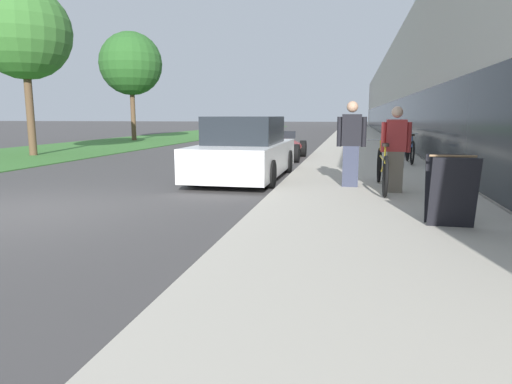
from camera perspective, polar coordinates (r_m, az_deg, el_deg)
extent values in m
plane|color=#474444|center=(8.10, -27.34, -2.27)|extent=(220.00, 220.00, 0.00)
cube|color=#BCB5A5|center=(27.17, 12.73, 6.24)|extent=(3.67, 70.00, 0.13)
cube|color=#BCB7AD|center=(35.91, 23.99, 11.12)|extent=(10.00, 70.00, 6.03)
cube|color=#1E2328|center=(35.21, 15.79, 8.75)|extent=(0.10, 63.00, 2.20)
cube|color=#3D7533|center=(33.54, -9.99, 6.83)|extent=(6.54, 70.00, 0.03)
torus|color=black|center=(9.90, 15.15, 3.28)|extent=(0.06, 0.72, 0.72)
torus|color=black|center=(8.08, 15.87, 1.90)|extent=(0.06, 0.72, 0.72)
cylinder|color=yellow|center=(8.97, 15.53, 4.04)|extent=(0.04, 1.57, 0.04)
cylinder|color=yellow|center=(8.61, 15.65, 3.14)|extent=(0.04, 0.93, 0.33)
cylinder|color=yellow|center=(8.37, 15.83, 4.68)|extent=(0.03, 0.03, 0.30)
cube|color=black|center=(8.36, 15.87, 5.69)|extent=(0.11, 0.22, 0.05)
cylinder|color=yellow|center=(9.72, 15.29, 5.38)|extent=(0.03, 0.03, 0.31)
cylinder|color=silver|center=(9.72, 15.33, 6.30)|extent=(0.52, 0.03, 0.03)
cube|color=#756B5B|center=(8.67, 16.91, 2.43)|extent=(0.29, 0.21, 0.74)
cube|color=#B23333|center=(8.62, 17.13, 6.76)|extent=(0.35, 0.21, 0.57)
cylinder|color=#B23333|center=(8.61, 15.66, 6.63)|extent=(0.09, 0.09, 0.54)
cylinder|color=#B23333|center=(8.65, 18.56, 6.50)|extent=(0.09, 0.09, 0.54)
sphere|color=beige|center=(8.62, 17.26, 9.52)|extent=(0.20, 0.20, 0.20)
cube|color=#33384C|center=(9.17, 11.72, 3.18)|extent=(0.31, 0.22, 0.80)
cube|color=black|center=(9.12, 11.87, 7.58)|extent=(0.37, 0.22, 0.61)
cylinder|color=black|center=(9.13, 10.38, 7.43)|extent=(0.10, 0.10, 0.58)
cylinder|color=black|center=(9.13, 13.35, 7.33)|extent=(0.10, 0.10, 0.58)
sphere|color=tan|center=(9.12, 11.97, 10.39)|extent=(0.22, 0.22, 0.22)
cylinder|color=gray|center=(12.85, 18.00, 4.73)|extent=(0.05, 0.05, 0.82)
cylinder|color=gray|center=(13.40, 17.75, 4.92)|extent=(0.05, 0.05, 0.82)
cylinder|color=gray|center=(13.10, 17.96, 6.61)|extent=(0.05, 0.55, 0.05)
torus|color=black|center=(14.80, 18.43, 5.02)|extent=(0.06, 0.69, 0.69)
torus|color=black|center=(13.70, 18.95, 4.66)|extent=(0.06, 0.69, 0.69)
cylinder|color=#2D56A8|center=(14.23, 18.73, 5.68)|extent=(0.04, 0.95, 0.04)
cylinder|color=#2D56A8|center=(14.02, 18.81, 5.22)|extent=(0.04, 0.57, 0.32)
cylinder|color=#2D56A8|center=(13.87, 18.93, 6.17)|extent=(0.03, 0.03, 0.28)
cube|color=black|center=(13.87, 18.96, 6.75)|extent=(0.11, 0.22, 0.05)
cylinder|color=#2D56A8|center=(14.69, 18.55, 6.38)|extent=(0.03, 0.03, 0.30)
cylinder|color=silver|center=(14.68, 18.58, 6.96)|extent=(0.52, 0.03, 0.03)
torus|color=black|center=(17.02, 17.93, 5.58)|extent=(0.06, 0.69, 0.69)
torus|color=black|center=(15.91, 18.35, 5.32)|extent=(0.06, 0.69, 0.69)
cylinder|color=#B7BCC1|center=(16.45, 18.17, 6.18)|extent=(0.04, 0.95, 0.04)
cylinder|color=#B7BCC1|center=(16.23, 18.24, 5.79)|extent=(0.04, 0.58, 0.32)
cylinder|color=#B7BCC1|center=(16.09, 18.34, 6.62)|extent=(0.03, 0.03, 0.29)
cube|color=black|center=(16.08, 18.36, 7.13)|extent=(0.11, 0.22, 0.05)
cylinder|color=#B7BCC1|center=(16.91, 18.03, 6.78)|extent=(0.03, 0.03, 0.30)
cylinder|color=silver|center=(16.91, 18.05, 7.29)|extent=(0.52, 0.03, 0.03)
torus|color=black|center=(19.08, 17.28, 5.98)|extent=(0.06, 0.68, 0.68)
torus|color=black|center=(17.97, 17.60, 5.77)|extent=(0.06, 0.68, 0.68)
cylinder|color=black|center=(18.51, 17.47, 6.51)|extent=(0.04, 0.95, 0.04)
cylinder|color=black|center=(18.30, 17.52, 6.18)|extent=(0.04, 0.57, 0.31)
cylinder|color=black|center=(18.15, 17.60, 6.90)|extent=(0.03, 0.03, 0.28)
cube|color=black|center=(18.15, 17.62, 7.35)|extent=(0.11, 0.22, 0.05)
cylinder|color=black|center=(18.97, 17.35, 7.03)|extent=(0.03, 0.03, 0.30)
cylinder|color=silver|center=(18.97, 17.38, 7.48)|extent=(0.52, 0.03, 0.03)
cube|color=black|center=(6.09, 23.46, -0.14)|extent=(0.56, 0.20, 0.89)
cube|color=black|center=(6.44, 22.83, 0.38)|extent=(0.56, 0.20, 0.89)
cylinder|color=#93704C|center=(6.21, 23.40, 4.15)|extent=(0.56, 0.03, 0.03)
cube|color=white|center=(11.01, -1.37, 4.29)|extent=(1.80, 4.51, 0.70)
cube|color=#1E2328|center=(10.97, -1.38, 7.76)|extent=(1.55, 2.25, 0.63)
cylinder|color=black|center=(12.54, -3.68, 3.98)|extent=(0.22, 0.60, 0.60)
cylinder|color=black|center=(12.21, 3.91, 3.83)|extent=(0.22, 0.60, 0.60)
cylinder|color=black|center=(9.98, -7.81, 2.49)|extent=(0.22, 0.60, 0.60)
cylinder|color=black|center=(9.55, 1.66, 2.26)|extent=(0.22, 0.60, 0.60)
ellipsoid|color=maroon|center=(16.09, 2.55, 5.65)|extent=(1.76, 3.85, 0.58)
cube|color=#1E2328|center=(16.55, 2.83, 7.17)|extent=(1.23, 0.04, 0.26)
cylinder|color=black|center=(17.35, 0.44, 5.53)|extent=(0.22, 0.60, 0.60)
cylinder|color=black|center=(17.10, 5.90, 5.42)|extent=(0.22, 0.60, 0.60)
cylinder|color=black|center=(15.17, -1.23, 4.96)|extent=(0.22, 0.60, 0.60)
cylinder|color=black|center=(14.88, 5.00, 4.84)|extent=(0.22, 0.60, 0.60)
cylinder|color=brown|center=(19.23, -26.40, 9.00)|extent=(0.28, 0.28, 3.32)
sphere|color=#38702D|center=(19.47, -27.05, 17.37)|extent=(3.38, 3.38, 3.38)
cylinder|color=brown|center=(28.90, -15.12, 9.45)|extent=(0.28, 0.28, 3.27)
sphere|color=#285B23|center=(29.06, -15.37, 15.22)|extent=(3.69, 3.69, 3.69)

